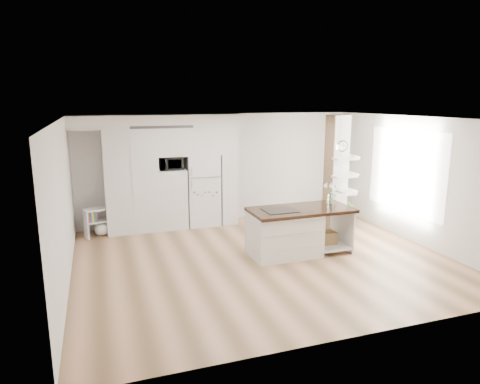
% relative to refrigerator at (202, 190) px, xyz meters
% --- Properties ---
extents(floor, '(7.00, 6.00, 0.01)m').
position_rel_refrigerator_xyz_m(floor, '(0.53, -2.68, -0.88)').
color(floor, tan).
rests_on(floor, ground).
extents(room, '(7.04, 6.04, 2.72)m').
position_rel_refrigerator_xyz_m(room, '(0.53, -2.68, 0.98)').
color(room, white).
rests_on(room, ground).
extents(cabinet_wall, '(4.00, 0.71, 2.70)m').
position_rel_refrigerator_xyz_m(cabinet_wall, '(-0.92, -0.01, 0.63)').
color(cabinet_wall, white).
rests_on(cabinet_wall, floor).
extents(refrigerator, '(0.78, 0.69, 1.75)m').
position_rel_refrigerator_xyz_m(refrigerator, '(0.00, 0.00, 0.00)').
color(refrigerator, white).
rests_on(refrigerator, floor).
extents(column, '(0.69, 0.90, 2.70)m').
position_rel_refrigerator_xyz_m(column, '(2.90, -1.55, 0.48)').
color(column, silver).
rests_on(column, floor).
extents(window, '(0.00, 2.40, 2.40)m').
position_rel_refrigerator_xyz_m(window, '(4.00, -2.38, 0.62)').
color(window, white).
rests_on(window, room).
extents(pendant_light, '(0.12, 0.12, 0.10)m').
position_rel_refrigerator_xyz_m(pendant_light, '(2.23, -2.53, 1.24)').
color(pendant_light, white).
rests_on(pendant_light, room).
extents(kitchen_island, '(2.06, 0.99, 1.49)m').
position_rel_refrigerator_xyz_m(kitchen_island, '(1.14, -2.61, -0.39)').
color(kitchen_island, white).
rests_on(kitchen_island, floor).
extents(bookshelf, '(0.62, 0.47, 0.65)m').
position_rel_refrigerator_xyz_m(bookshelf, '(-2.45, -0.18, -0.59)').
color(bookshelf, white).
rests_on(bookshelf, floor).
extents(floor_plant_a, '(0.34, 0.31, 0.52)m').
position_rel_refrigerator_xyz_m(floor_plant_a, '(3.02, -1.81, -0.62)').
color(floor_plant_a, '#438234').
rests_on(floor_plant_a, floor).
extents(floor_plant_b, '(0.36, 0.36, 0.52)m').
position_rel_refrigerator_xyz_m(floor_plant_b, '(3.52, -0.99, -0.62)').
color(floor_plant_b, '#438234').
rests_on(floor_plant_b, floor).
extents(microwave, '(0.54, 0.37, 0.30)m').
position_rel_refrigerator_xyz_m(microwave, '(-0.75, -0.06, 0.69)').
color(microwave, '#2D2D2D').
rests_on(microwave, cabinet_wall).
extents(shelf_plant, '(0.27, 0.23, 0.30)m').
position_rel_refrigerator_xyz_m(shelf_plant, '(3.15, -1.38, 0.65)').
color(shelf_plant, '#438234').
rests_on(shelf_plant, column).
extents(decor_bowl, '(0.22, 0.22, 0.05)m').
position_rel_refrigerator_xyz_m(decor_bowl, '(2.82, -1.78, 0.13)').
color(decor_bowl, white).
rests_on(decor_bowl, column).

